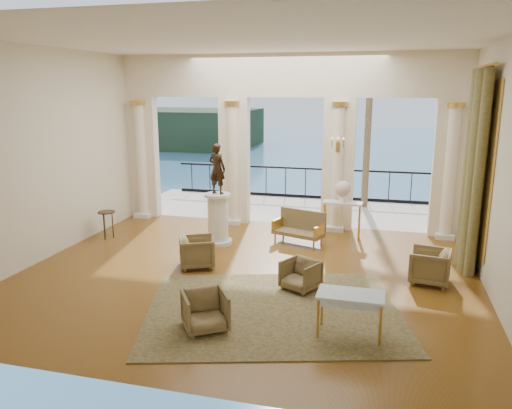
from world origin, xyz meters
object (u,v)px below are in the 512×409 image
(console_table, at_px, (342,208))
(armchair_d, at_px, (197,250))
(armchair_a, at_px, (205,309))
(statue, at_px, (217,169))
(settee, at_px, (300,227))
(armchair_b, at_px, (301,274))
(pedestal, at_px, (218,220))
(game_table, at_px, (351,298))
(armchair_c, at_px, (430,265))
(side_table, at_px, (106,215))

(console_table, bearing_deg, armchair_d, -129.33)
(armchair_a, relative_size, statue, 0.56)
(settee, bearing_deg, statue, -146.02)
(armchair_b, bearing_deg, pedestal, 163.05)
(settee, bearing_deg, console_table, 56.43)
(settee, distance_m, console_table, 1.22)
(armchair_b, xyz_separation_m, game_table, (1.01, -1.56, 0.30))
(settee, distance_m, pedestal, 1.96)
(armchair_b, bearing_deg, game_table, -30.37)
(armchair_c, distance_m, game_table, 2.83)
(armchair_d, bearing_deg, statue, -22.13)
(game_table, distance_m, side_table, 7.13)
(settee, distance_m, game_table, 4.59)
(console_table, relative_size, side_table, 1.45)
(armchair_c, relative_size, game_table, 0.74)
(armchair_d, height_order, console_table, console_table)
(armchair_c, xyz_separation_m, statue, (-4.70, 1.32, 1.45))
(armchair_a, relative_size, side_table, 0.98)
(armchair_d, bearing_deg, game_table, -149.19)
(armchair_c, relative_size, side_table, 1.07)
(pedestal, bearing_deg, console_table, 23.63)
(armchair_c, bearing_deg, armchair_b, -58.98)
(settee, relative_size, statue, 1.11)
(armchair_c, height_order, statue, statue)
(armchair_b, relative_size, pedestal, 0.50)
(statue, relative_size, console_table, 1.20)
(pedestal, height_order, console_table, pedestal)
(armchair_c, relative_size, pedestal, 0.60)
(armchair_c, bearing_deg, side_table, -88.88)
(armchair_d, height_order, pedestal, pedestal)
(pedestal, xyz_separation_m, statue, (0.00, 0.00, 1.23))
(armchair_c, bearing_deg, statue, -96.72)
(armchair_d, xyz_separation_m, settee, (1.79, 2.13, 0.04))
(armchair_c, distance_m, console_table, 3.20)
(armchair_a, distance_m, armchair_d, 2.81)
(settee, relative_size, pedestal, 1.07)
(side_table, bearing_deg, pedestal, 5.79)
(game_table, xyz_separation_m, pedestal, (-3.39, 3.82, -0.02))
(armchair_b, relative_size, armchair_d, 0.88)
(armchair_b, xyz_separation_m, armchair_c, (2.32, 0.94, 0.06))
(armchair_a, distance_m, game_table, 2.22)
(armchair_c, height_order, side_table, armchair_c)
(console_table, bearing_deg, settee, -137.98)
(side_table, bearing_deg, settee, 9.67)
(armchair_a, distance_m, statue, 4.61)
(game_table, xyz_separation_m, statue, (-3.39, 3.82, 1.21))
(statue, bearing_deg, game_table, 147.05)
(settee, relative_size, console_table, 1.32)
(console_table, bearing_deg, side_table, -160.61)
(pedestal, xyz_separation_m, side_table, (-2.80, -0.28, -0.00))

